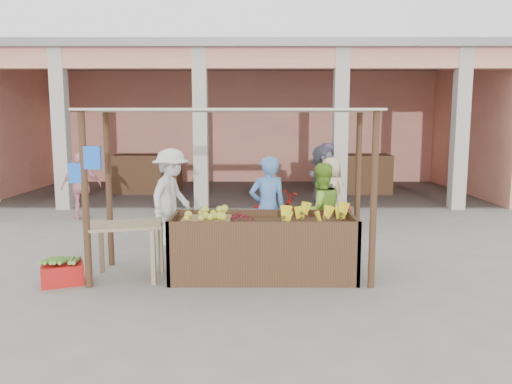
{
  "coord_description": "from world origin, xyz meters",
  "views": [
    {
      "loc": [
        0.41,
        -6.93,
        2.22
      ],
      "look_at": [
        0.4,
        1.2,
        1.06
      ],
      "focal_mm": 35.0,
      "sensor_mm": 36.0,
      "label": 1
    }
  ],
  "objects_px": {
    "vendor_blue": "(268,205)",
    "motorcycle": "(270,214)",
    "red_crate": "(63,274)",
    "side_table": "(126,233)",
    "vendor_green": "(320,210)",
    "fruit_stall": "(263,250)"
  },
  "relations": [
    {
      "from": "side_table",
      "to": "vendor_green",
      "type": "bearing_deg",
      "value": 4.17
    },
    {
      "from": "motorcycle",
      "to": "fruit_stall",
      "type": "bearing_deg",
      "value": 154.04
    },
    {
      "from": "fruit_stall",
      "to": "vendor_green",
      "type": "xyz_separation_m",
      "value": [
        0.92,
        0.86,
        0.43
      ]
    },
    {
      "from": "side_table",
      "to": "vendor_green",
      "type": "xyz_separation_m",
      "value": [
        2.86,
        0.91,
        0.17
      ]
    },
    {
      "from": "motorcycle",
      "to": "vendor_green",
      "type": "bearing_deg",
      "value": -177.93
    },
    {
      "from": "side_table",
      "to": "vendor_blue",
      "type": "distance_m",
      "value": 2.26
    },
    {
      "from": "fruit_stall",
      "to": "red_crate",
      "type": "bearing_deg",
      "value": -173.49
    },
    {
      "from": "side_table",
      "to": "vendor_blue",
      "type": "bearing_deg",
      "value": 12.08
    },
    {
      "from": "fruit_stall",
      "to": "vendor_green",
      "type": "bearing_deg",
      "value": 43.15
    },
    {
      "from": "red_crate",
      "to": "vendor_green",
      "type": "height_order",
      "value": "vendor_green"
    },
    {
      "from": "motorcycle",
      "to": "red_crate",
      "type": "bearing_deg",
      "value": 111.93
    },
    {
      "from": "fruit_stall",
      "to": "red_crate",
      "type": "relative_size",
      "value": 4.77
    },
    {
      "from": "vendor_green",
      "to": "motorcycle",
      "type": "height_order",
      "value": "vendor_green"
    },
    {
      "from": "red_crate",
      "to": "vendor_blue",
      "type": "distance_m",
      "value": 3.19
    },
    {
      "from": "fruit_stall",
      "to": "vendor_blue",
      "type": "xyz_separation_m",
      "value": [
        0.09,
        0.92,
        0.49
      ]
    },
    {
      "from": "fruit_stall",
      "to": "vendor_blue",
      "type": "bearing_deg",
      "value": 84.65
    },
    {
      "from": "fruit_stall",
      "to": "vendor_blue",
      "type": "relative_size",
      "value": 1.45
    },
    {
      "from": "side_table",
      "to": "motorcycle",
      "type": "height_order",
      "value": "motorcycle"
    },
    {
      "from": "vendor_blue",
      "to": "motorcycle",
      "type": "xyz_separation_m",
      "value": [
        0.07,
        1.61,
        -0.45
      ]
    },
    {
      "from": "fruit_stall",
      "to": "vendor_blue",
      "type": "distance_m",
      "value": 1.05
    },
    {
      "from": "red_crate",
      "to": "vendor_blue",
      "type": "bearing_deg",
      "value": 1.25
    },
    {
      "from": "side_table",
      "to": "red_crate",
      "type": "height_order",
      "value": "side_table"
    }
  ]
}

